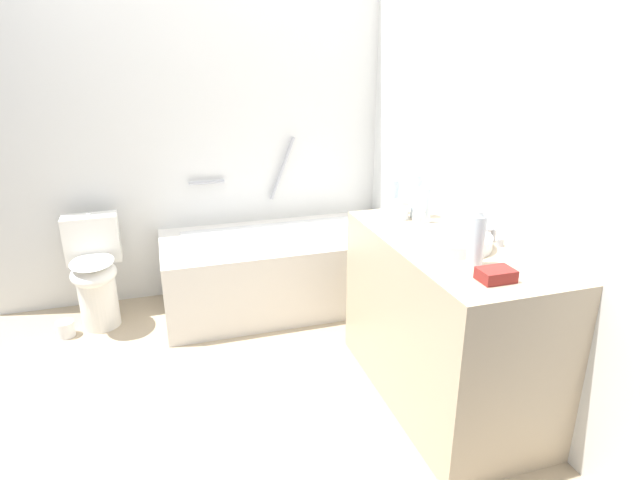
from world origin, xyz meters
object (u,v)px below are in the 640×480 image
object	(u,v)px
water_bottle_0	(477,240)
drinking_glass_1	(418,220)
drinking_glass_0	(401,210)
bathtub	(282,267)
toilet	(95,272)
amenity_basket	(496,275)
water_bottle_2	(425,205)
sink_basin	(453,240)
water_bottle_3	(394,196)
toilet_paper_roll	(66,329)
water_bottle_1	(418,196)
sink_faucet	(492,236)

from	to	relation	value
water_bottle_0	drinking_glass_1	distance (m)	0.51
water_bottle_0	drinking_glass_0	xyz separation A→B (m)	(-0.01, 0.70, -0.06)
bathtub	toilet	size ratio (longest dim) A/B	2.24
amenity_basket	water_bottle_2	bearing A→B (deg)	84.45
sink_basin	water_bottle_0	bearing A→B (deg)	-98.85
bathtub	water_bottle_2	bearing A→B (deg)	-61.24
water_bottle_3	drinking_glass_1	xyz separation A→B (m)	(0.00, -0.30, -0.05)
drinking_glass_1	toilet_paper_roll	bearing A→B (deg)	151.76
water_bottle_0	water_bottle_2	distance (m)	0.59
water_bottle_3	water_bottle_1	bearing A→B (deg)	-47.04
toilet	drinking_glass_0	world-z (taller)	drinking_glass_0
water_bottle_3	drinking_glass_0	xyz separation A→B (m)	(-0.00, -0.10, -0.05)
toilet	water_bottle_3	xyz separation A→B (m)	(1.71, -0.86, 0.60)
water_bottle_3	drinking_glass_1	bearing A→B (deg)	-89.84
sink_basin	water_bottle_3	world-z (taller)	water_bottle_3
sink_basin	water_bottle_1	size ratio (longest dim) A/B	1.37
water_bottle_0	water_bottle_2	bearing A→B (deg)	83.39
sink_basin	water_bottle_0	world-z (taller)	water_bottle_0
bathtub	water_bottle_0	xyz separation A→B (m)	(0.48, -1.58, 0.70)
bathtub	water_bottle_1	bearing A→B (deg)	-57.25
bathtub	water_bottle_3	bearing A→B (deg)	-58.76
toilet_paper_roll	amenity_basket	bearing A→B (deg)	-41.42
sink_faucet	toilet_paper_roll	world-z (taller)	sink_faucet
toilet_paper_roll	drinking_glass_1	bearing A→B (deg)	-28.24
sink_faucet	water_bottle_1	distance (m)	0.50
sink_basin	water_bottle_0	xyz separation A→B (m)	(-0.04, -0.23, 0.09)
toilet	water_bottle_1	bearing A→B (deg)	59.79
water_bottle_1	water_bottle_3	distance (m)	0.14
sink_faucet	water_bottle_2	xyz separation A→B (m)	(-0.18, 0.35, 0.07)
sink_basin	drinking_glass_1	world-z (taller)	drinking_glass_1
sink_faucet	drinking_glass_1	world-z (taller)	drinking_glass_1
bathtub	toilet_paper_roll	bearing A→B (deg)	-177.96
bathtub	water_bottle_1	xyz separation A→B (m)	(0.57, -0.89, 0.71)
water_bottle_2	sink_basin	bearing A→B (deg)	-95.09
toilet	sink_basin	bearing A→B (deg)	48.71
drinking_glass_1	water_bottle_1	bearing A→B (deg)	64.80
water_bottle_0	amenity_basket	bearing A→B (deg)	-91.63
bathtub	sink_faucet	bearing A→B (deg)	-61.71
water_bottle_0	water_bottle_1	size ratio (longest dim) A/B	0.95
bathtub	water_bottle_0	size ratio (longest dim) A/B	6.66
sink_basin	drinking_glass_1	xyz separation A→B (m)	(-0.04, 0.27, 0.02)
bathtub	sink_faucet	world-z (taller)	bathtub
water_bottle_3	amenity_basket	xyz separation A→B (m)	(0.00, -0.96, -0.08)
water_bottle_1	sink_basin	bearing A→B (deg)	-96.13
sink_basin	drinking_glass_0	bearing A→B (deg)	95.49
amenity_basket	toilet_paper_roll	distance (m)	2.69
sink_faucet	water_bottle_3	size ratio (longest dim) A/B	0.70
water_bottle_0	amenity_basket	distance (m)	0.18
water_bottle_0	bathtub	bearing A→B (deg)	106.94
water_bottle_2	water_bottle_3	distance (m)	0.23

